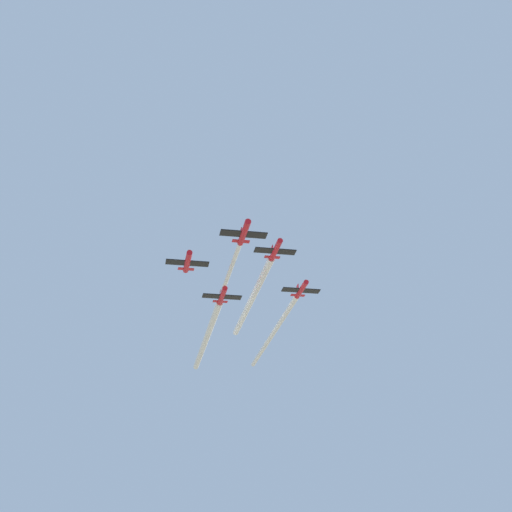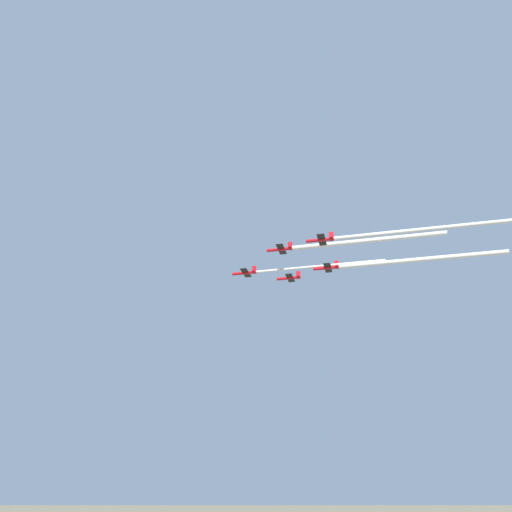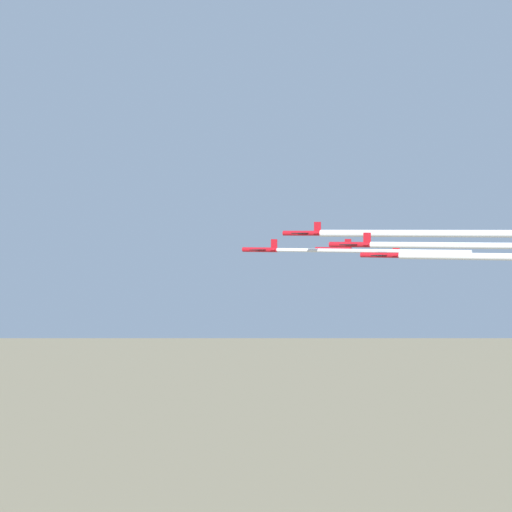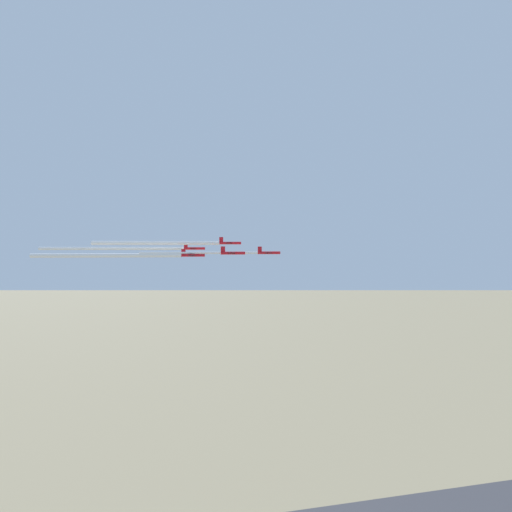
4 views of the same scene
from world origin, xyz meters
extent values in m
cylinder|color=red|center=(49.53, -38.89, 106.06)|extent=(8.15, 1.26, 0.99)
cube|color=black|center=(50.07, -38.91, 106.06)|extent=(2.41, 7.65, 0.16)
cube|color=red|center=(52.87, -39.00, 107.30)|extent=(1.45, 0.17, 1.99)
cube|color=red|center=(52.87, -39.00, 106.06)|extent=(1.09, 2.92, 0.11)
cylinder|color=red|center=(62.68, -47.22, 109.60)|extent=(8.15, 1.26, 0.99)
cube|color=black|center=(63.22, -47.24, 109.60)|extent=(2.41, 7.65, 0.16)
cube|color=red|center=(66.02, -47.33, 110.84)|extent=(1.45, 0.17, 1.99)
cube|color=red|center=(66.02, -47.33, 109.60)|extent=(1.09, 2.92, 0.11)
cylinder|color=red|center=(63.20, -31.44, 106.09)|extent=(8.15, 1.26, 0.99)
cube|color=black|center=(63.74, -31.46, 106.09)|extent=(2.41, 7.65, 0.16)
cube|color=red|center=(66.54, -31.55, 107.33)|extent=(1.45, 0.17, 1.99)
cube|color=red|center=(66.54, -31.55, 106.09)|extent=(1.09, 2.92, 0.11)
cylinder|color=red|center=(75.84, -55.55, 107.57)|extent=(8.15, 1.26, 0.99)
cube|color=black|center=(76.38, -55.57, 107.57)|extent=(2.41, 7.65, 0.16)
cube|color=red|center=(79.17, -55.66, 108.81)|extent=(1.45, 0.17, 1.99)
cube|color=red|center=(79.17, -55.66, 107.57)|extent=(1.09, 2.92, 0.11)
cylinder|color=red|center=(76.35, -39.77, 105.23)|extent=(8.15, 1.26, 0.99)
cube|color=black|center=(76.90, -39.79, 105.23)|extent=(2.41, 7.65, 0.16)
cube|color=red|center=(79.69, -39.88, 106.47)|extent=(1.45, 0.17, 1.99)
cube|color=red|center=(79.69, -39.88, 105.23)|extent=(1.09, 2.92, 0.11)
cylinder|color=white|center=(74.17, -39.70, 106.06)|extent=(41.19, 2.13, 0.77)
cylinder|color=white|center=(89.53, -48.10, 109.60)|extent=(45.61, 2.85, 1.35)
cylinder|color=white|center=(106.48, -56.56, 107.57)|extent=(53.20, 2.84, 1.09)
cylinder|color=white|center=(105.21, -40.72, 105.23)|extent=(49.63, 2.99, 1.36)
camera|label=1|loc=(-51.31, -19.82, 56.70)|focal=50.00mm
camera|label=2|loc=(83.36, -186.81, 43.50)|focal=35.00mm
camera|label=3|loc=(139.57, -228.58, 110.63)|focal=70.00mm
camera|label=4|loc=(76.19, 101.26, 108.06)|focal=28.00mm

